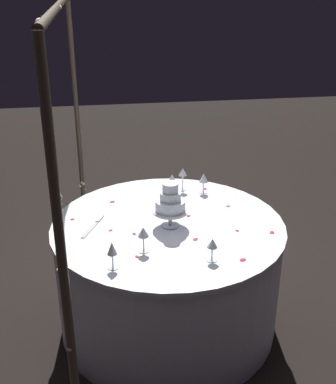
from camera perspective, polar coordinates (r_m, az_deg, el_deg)
The scene contains 24 objects.
ground_plane at distance 3.42m, azimuth 0.00°, elevation -14.84°, with size 12.00×12.00×0.00m, color black.
decorative_arch at distance 2.75m, azimuth -11.42°, elevation 6.99°, with size 2.32×0.05×2.03m.
main_table at distance 3.20m, azimuth 0.00°, elevation -9.63°, with size 1.44×1.44×0.75m.
tiered_cake at distance 2.91m, azimuth 0.28°, elevation -1.24°, with size 0.22×0.22×0.28m.
wine_glass_0 at distance 3.30m, azimuth 0.47°, elevation 1.42°, with size 0.06×0.06×0.18m.
wine_glass_1 at distance 3.42m, azimuth 1.74°, elevation 2.18°, with size 0.06×0.06×0.17m.
wine_glass_2 at distance 2.67m, azimuth -2.91°, elevation -4.83°, with size 0.06×0.06×0.15m.
wine_glass_3 at distance 2.54m, azimuth -6.56°, elevation -6.73°, with size 0.06×0.06×0.15m.
wine_glass_4 at distance 3.39m, azimuth 4.18°, elevation 1.56°, with size 0.06×0.06×0.14m.
wine_glass_5 at distance 2.61m, azimuth 5.21°, elevation -6.13°, with size 0.06×0.06×0.13m.
wine_glass_6 at distance 3.17m, azimuth 0.67°, elevation -0.14°, with size 0.06×0.06×0.14m.
cake_knife at distance 3.02m, azimuth -8.61°, elevation -3.81°, with size 0.28×0.14×0.01m.
rose_petal_0 at distance 3.25m, azimuth 7.04°, elevation -1.64°, with size 0.03×0.02×0.00m, color red.
rose_petal_1 at distance 2.90m, azimuth -3.98°, elevation -4.91°, with size 0.03×0.02×0.00m, color red.
rose_petal_2 at distance 3.30m, azimuth -6.54°, elevation -1.15°, with size 0.04×0.03×0.00m, color red.
rose_petal_3 at distance 2.97m, azimuth 12.07°, elevation -4.65°, with size 0.04×0.03×0.00m, color red.
rose_petal_4 at distance 2.84m, azimuth 3.23°, elevation -5.55°, with size 0.04×0.03×0.00m, color red.
rose_petal_5 at distance 2.95m, azimuth -6.74°, elevation -4.47°, with size 0.03×0.02×0.00m, color red.
rose_petal_6 at distance 3.10m, azimuth 2.42°, elevation -2.81°, with size 0.03×0.02×0.00m, color red.
rose_petal_7 at distance 2.95m, azimuth 8.08°, elevation -4.49°, with size 0.03×0.02×0.00m, color red.
rose_petal_8 at distance 2.68m, azimuth 8.73°, elevation -7.84°, with size 0.04×0.03×0.00m, color red.
rose_petal_9 at distance 2.68m, azimuth -3.67°, elevation -7.54°, with size 0.03×0.02×0.00m, color red.
rose_petal_10 at distance 3.49m, azimuth 4.31°, elevation 0.38°, with size 0.04×0.03×0.00m, color red.
rose_petal_11 at distance 3.11m, azimuth -11.12°, elevation -3.15°, with size 0.03×0.02×0.00m, color red.
Camera 1 is at (-2.62, 0.40, 2.16)m, focal length 45.60 mm.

